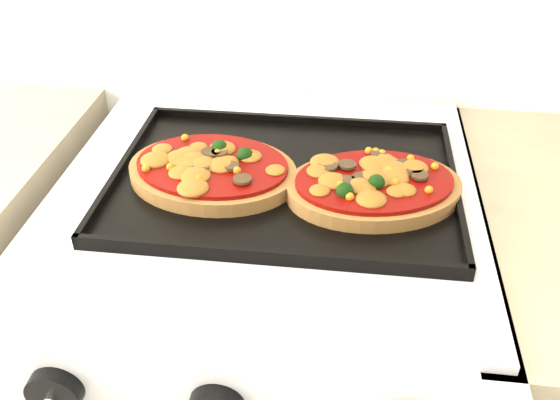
% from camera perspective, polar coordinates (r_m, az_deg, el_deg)
% --- Properties ---
extents(stove, '(0.60, 0.60, 0.91)m').
position_cam_1_polar(stove, '(1.18, -1.04, -17.32)').
color(stove, silver).
rests_on(stove, floor).
extents(control_panel, '(0.60, 0.02, 0.09)m').
position_cam_1_polar(control_panel, '(0.68, -5.16, -17.18)').
color(control_panel, silver).
rests_on(control_panel, stove).
extents(knob_left, '(0.06, 0.02, 0.06)m').
position_cam_1_polar(knob_left, '(0.72, -19.89, -16.18)').
color(knob_left, black).
rests_on(knob_left, control_panel).
extents(baking_tray, '(0.47, 0.35, 0.02)m').
position_cam_1_polar(baking_tray, '(0.86, 0.40, 1.99)').
color(baking_tray, black).
rests_on(baking_tray, stove).
extents(pizza_left, '(0.25, 0.21, 0.03)m').
position_cam_1_polar(pizza_left, '(0.86, -6.20, 2.86)').
color(pizza_left, '#A16337').
rests_on(pizza_left, baking_tray).
extents(pizza_right, '(0.27, 0.22, 0.03)m').
position_cam_1_polar(pizza_right, '(0.83, 8.59, 1.38)').
color(pizza_right, '#A16337').
rests_on(pizza_right, baking_tray).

